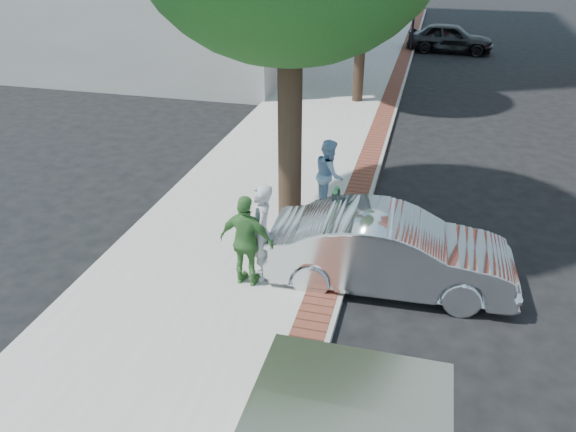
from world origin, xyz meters
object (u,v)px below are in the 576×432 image
(parking_meter, at_px, (335,207))
(person_officer, at_px, (329,174))
(person_green, at_px, (247,241))
(bg_car, at_px, (450,38))
(person_gray, at_px, (261,233))
(sedan_silver, at_px, (390,251))

(parking_meter, xyz_separation_m, person_officer, (-0.51, 2.03, -0.20))
(person_green, height_order, bg_car, person_green)
(parking_meter, distance_m, person_officer, 2.10)
(person_officer, relative_size, person_green, 0.93)
(person_gray, bearing_deg, person_officer, 153.30)
(person_officer, distance_m, sedan_silver, 3.25)
(parking_meter, height_order, person_officer, person_officer)
(person_gray, distance_m, bg_car, 23.44)
(person_green, bearing_deg, person_gray, -119.48)
(person_officer, bearing_deg, person_green, 151.30)
(person_officer, bearing_deg, sedan_silver, -162.87)
(bg_car, bearing_deg, person_officer, 175.04)
(parking_meter, distance_m, person_gray, 1.73)
(person_officer, xyz_separation_m, person_green, (-0.87, -3.57, 0.06))
(parking_meter, bearing_deg, person_gray, -133.11)
(person_officer, height_order, person_green, person_green)
(person_green, height_order, sedan_silver, person_green)
(parking_meter, height_order, sedan_silver, parking_meter)
(person_gray, xyz_separation_m, bg_car, (3.42, 23.19, -0.37))
(person_gray, height_order, bg_car, person_gray)
(parking_meter, bearing_deg, person_officer, 104.05)
(sedan_silver, bearing_deg, person_gray, 100.47)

